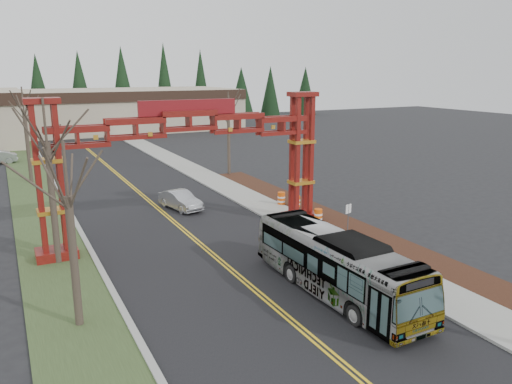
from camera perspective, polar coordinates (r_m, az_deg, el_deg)
road at (r=38.25m, az=-10.87°, el=-2.09°), size 12.00×110.00×0.02m
lane_line_left at (r=38.21m, az=-11.05°, el=-2.09°), size 0.12×100.00×0.01m
lane_line_right at (r=38.27m, az=-10.70°, el=-2.05°), size 0.12×100.00×0.01m
curb_right at (r=40.28m, az=-2.47°, el=-0.95°), size 0.30×110.00×0.15m
sidewalk_right at (r=40.89m, az=-0.62°, el=-0.71°), size 2.60×110.00×0.14m
landscape_strip at (r=30.53m, az=16.67°, el=-6.43°), size 2.60×50.00×0.12m
grass_median at (r=36.95m, az=-22.87°, el=-3.46°), size 4.00×110.00×0.08m
curb_left at (r=37.09m, az=-20.03°, el=-3.09°), size 0.30×110.00×0.15m
gateway_arch at (r=30.47m, az=-7.62°, el=5.51°), size 18.20×1.60×8.90m
retail_building_east at (r=92.84m, az=-14.74°, el=9.13°), size 38.00×20.30×7.00m
conifer_treeline at (r=103.03m, az=-21.74°, el=10.69°), size 116.10×5.60×13.00m
transit_bus at (r=23.76m, az=9.15°, el=-8.17°), size 2.72×10.74×2.98m
silver_sedan at (r=38.22m, az=-8.64°, el=-0.93°), size 2.41×4.50×1.41m
bare_tree_median_near at (r=20.68m, az=-20.69°, el=-0.57°), size 3.29×3.29×7.69m
bare_tree_median_mid at (r=28.05m, az=-22.79°, el=5.18°), size 3.44×3.44×8.95m
bare_tree_median_far at (r=50.49m, az=-24.98°, el=8.24°), size 3.44×3.44×8.86m
bare_tree_right_far at (r=49.53m, az=-3.18°, el=8.98°), size 3.10×3.10×8.28m
street_sign at (r=31.87m, az=10.50°, el=-2.43°), size 0.48×0.15×2.13m
barrel_south at (r=34.50m, az=7.12°, el=-2.79°), size 0.57×0.57×1.06m
barrel_mid at (r=38.32m, az=4.69°, el=-1.13°), size 0.51×0.51×0.95m
barrel_north at (r=38.80m, az=2.91°, el=-0.81°), size 0.59×0.59×1.09m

